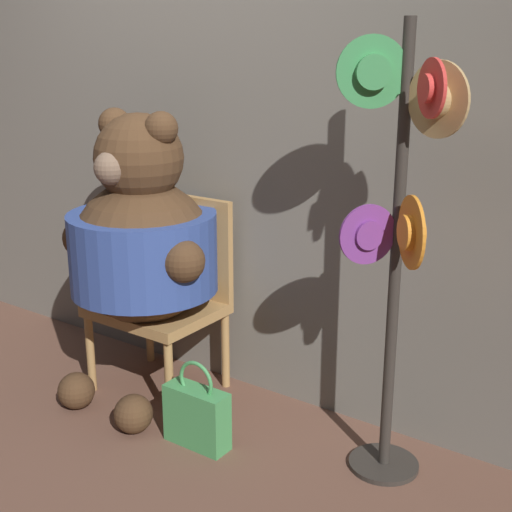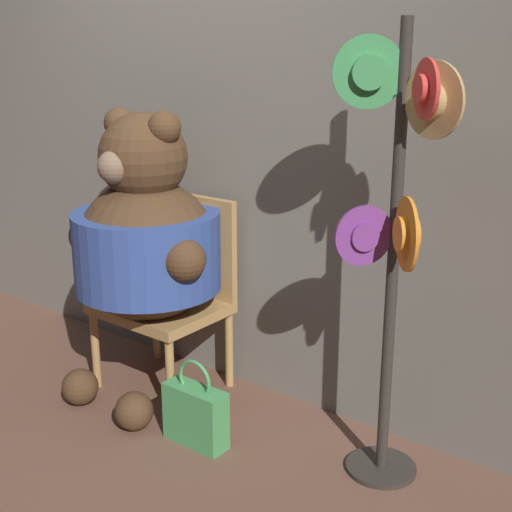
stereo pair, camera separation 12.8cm
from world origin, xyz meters
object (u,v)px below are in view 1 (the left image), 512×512
Objects in this scene: chair at (168,288)px; teddy_bear at (142,242)px; hat_display_rack at (399,224)px; handbag_on_ground at (197,415)px.

teddy_bear is (0.00, -0.16, 0.27)m from chair.
chair is 1.34m from hat_display_rack.
handbag_on_ground is at bearing -160.98° from hat_display_rack.
handbag_on_ground is at bearing -23.46° from teddy_bear.
handbag_on_ground is (-0.74, -0.26, -0.89)m from hat_display_rack.
chair is at bearing 142.34° from handbag_on_ground.
handbag_on_ground is at bearing -37.66° from chair.
teddy_bear is at bearing 156.54° from handbag_on_ground.
chair is 2.42× the size of handbag_on_ground.
chair is 0.71m from handbag_on_ground.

